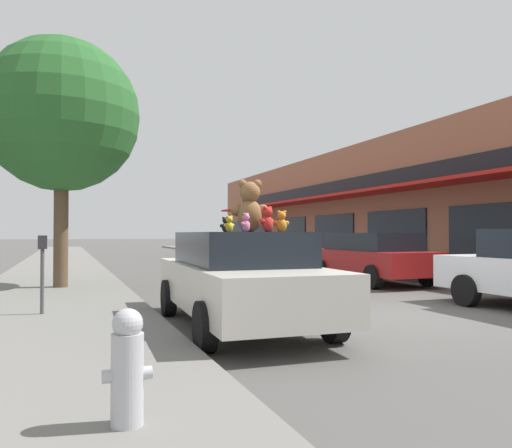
% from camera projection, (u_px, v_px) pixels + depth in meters
% --- Properties ---
extents(ground_plane, '(260.00, 260.00, 0.00)m').
position_uv_depth(ground_plane, '(398.00, 316.00, 8.69)').
color(ground_plane, '#514F4C').
extents(sidewalk_near, '(3.34, 90.00, 0.13)m').
position_uv_depth(sidewalk_near, '(45.00, 336.00, 6.66)').
color(sidewalk_near, slate).
rests_on(sidewalk_near, ground_plane).
extents(storefront_row, '(12.62, 40.74, 5.67)m').
position_uv_depth(storefront_row, '(455.00, 206.00, 25.02)').
color(storefront_row, '#9E6047').
rests_on(storefront_row, ground_plane).
extents(plush_art_car, '(2.06, 4.65, 1.45)m').
position_uv_depth(plush_art_car, '(240.00, 277.00, 7.61)').
color(plush_art_car, beige).
rests_on(plush_art_car, ground_plane).
extents(teddy_bear_giant, '(0.61, 0.42, 0.80)m').
position_uv_depth(teddy_bear_giant, '(250.00, 207.00, 7.58)').
color(teddy_bear_giant, olive).
rests_on(teddy_bear_giant, plush_art_car).
extents(teddy_bear_red, '(0.29, 0.22, 0.39)m').
position_uv_depth(teddy_bear_red, '(267.00, 220.00, 7.33)').
color(teddy_bear_red, red).
rests_on(teddy_bear_red, plush_art_car).
extents(teddy_bear_yellow, '(0.21, 0.14, 0.27)m').
position_uv_depth(teddy_bear_yellow, '(229.00, 224.00, 8.18)').
color(teddy_bear_yellow, yellow).
rests_on(teddy_bear_yellow, plush_art_car).
extents(teddy_bear_black, '(0.20, 0.13, 0.27)m').
position_uv_depth(teddy_bear_black, '(225.00, 225.00, 8.69)').
color(teddy_bear_black, black).
rests_on(teddy_bear_black, plush_art_car).
extents(teddy_bear_orange, '(0.25, 0.16, 0.33)m').
position_uv_depth(teddy_bear_orange, '(282.00, 222.00, 7.57)').
color(teddy_bear_orange, orange).
rests_on(teddy_bear_orange, plush_art_car).
extents(teddy_bear_blue, '(0.21, 0.23, 0.33)m').
position_uv_depth(teddy_bear_blue, '(245.00, 222.00, 7.99)').
color(teddy_bear_blue, blue).
rests_on(teddy_bear_blue, plush_art_car).
extents(teddy_bear_pink, '(0.19, 0.18, 0.27)m').
position_uv_depth(teddy_bear_pink, '(246.00, 223.00, 7.01)').
color(teddy_bear_pink, pink).
rests_on(teddy_bear_pink, plush_art_car).
extents(parked_car_far_center, '(1.95, 4.33, 1.45)m').
position_uv_depth(parked_car_far_center, '(371.00, 256.00, 14.41)').
color(parked_car_far_center, maroon).
rests_on(parked_car_far_center, ground_plane).
extents(street_tree, '(3.75, 3.75, 6.08)m').
position_uv_depth(street_tree, '(62.00, 116.00, 12.21)').
color(street_tree, brown).
rests_on(street_tree, sidewalk_near).
extents(fire_hydrant, '(0.33, 0.22, 0.79)m').
position_uv_depth(fire_hydrant, '(127.00, 367.00, 3.39)').
color(fire_hydrant, '#B2B2B7').
rests_on(fire_hydrant, sidewalk_near).
extents(parking_meter, '(0.14, 0.10, 1.27)m').
position_uv_depth(parking_meter, '(42.00, 264.00, 8.08)').
color(parking_meter, '#4C4C51').
rests_on(parking_meter, sidewalk_near).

